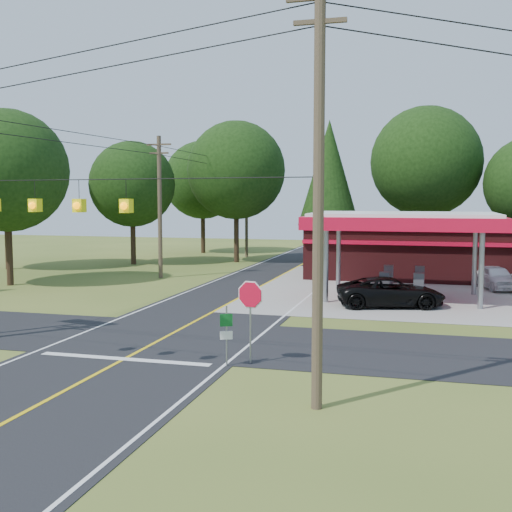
% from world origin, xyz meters
% --- Properties ---
extents(ground, '(120.00, 120.00, 0.00)m').
position_xyz_m(ground, '(0.00, 0.00, 0.00)').
color(ground, '#485F21').
rests_on(ground, ground).
extents(main_highway, '(8.00, 120.00, 0.02)m').
position_xyz_m(main_highway, '(0.00, 0.00, 0.01)').
color(main_highway, black).
rests_on(main_highway, ground).
extents(cross_road, '(70.00, 7.00, 0.02)m').
position_xyz_m(cross_road, '(0.00, 0.00, 0.01)').
color(cross_road, black).
rests_on(cross_road, ground).
extents(lane_center_yellow, '(0.15, 110.00, 0.00)m').
position_xyz_m(lane_center_yellow, '(0.00, 0.00, 0.03)').
color(lane_center_yellow, yellow).
rests_on(lane_center_yellow, main_highway).
extents(gas_canopy, '(10.60, 7.40, 4.88)m').
position_xyz_m(gas_canopy, '(9.00, 13.00, 4.27)').
color(gas_canopy, gray).
rests_on(gas_canopy, ground).
extents(convenience_store, '(16.40, 7.55, 3.80)m').
position_xyz_m(convenience_store, '(10.00, 22.98, 1.92)').
color(convenience_store, '#4C1518').
rests_on(convenience_store, ground).
extents(utility_pole_near_right, '(1.80, 0.30, 11.50)m').
position_xyz_m(utility_pole_near_right, '(7.50, -7.00, 5.96)').
color(utility_pole_near_right, '#473828').
rests_on(utility_pole_near_right, ground).
extents(utility_pole_far_left, '(1.80, 0.30, 10.00)m').
position_xyz_m(utility_pole_far_left, '(-8.00, 18.00, 5.20)').
color(utility_pole_far_left, '#473828').
rests_on(utility_pole_far_left, ground).
extents(utility_pole_north, '(0.30, 0.30, 9.50)m').
position_xyz_m(utility_pole_north, '(-6.50, 35.00, 4.75)').
color(utility_pole_north, '#473828').
rests_on(utility_pole_north, ground).
extents(overhead_beacons, '(17.04, 2.04, 1.03)m').
position_xyz_m(overhead_beacons, '(-1.00, -6.00, 6.21)').
color(overhead_beacons, black).
rests_on(overhead_beacons, ground).
extents(treeline_backdrop, '(70.27, 51.59, 13.30)m').
position_xyz_m(treeline_backdrop, '(0.82, 24.01, 7.49)').
color(treeline_backdrop, '#332316').
rests_on(treeline_backdrop, ground).
extents(suv_car, '(6.75, 6.75, 1.55)m').
position_xyz_m(suv_car, '(8.50, 10.00, 0.77)').
color(suv_car, black).
rests_on(suv_car, ground).
extents(sedan_car, '(5.36, 5.36, 1.47)m').
position_xyz_m(sedan_car, '(14.46, 18.30, 0.74)').
color(sedan_car, white).
rests_on(sedan_car, ground).
extents(octagonal_stop_sign, '(0.98, 0.28, 2.93)m').
position_xyz_m(octagonal_stop_sign, '(4.50, -3.01, 2.22)').
color(octagonal_stop_sign, gray).
rests_on(octagonal_stop_sign, ground).
extents(route_sign_post, '(0.40, 0.20, 2.09)m').
position_xyz_m(route_sign_post, '(3.80, -3.52, 1.24)').
color(route_sign_post, gray).
rests_on(route_sign_post, ground).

